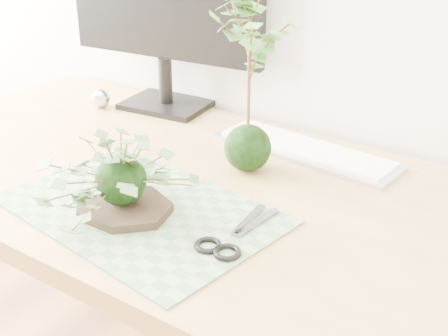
{
  "coord_description": "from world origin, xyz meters",
  "views": [
    {
      "loc": [
        0.53,
        0.39,
        1.28
      ],
      "look_at": [
        0.0,
        1.14,
        0.84
      ],
      "focal_mm": 50.0,
      "sensor_mm": 36.0,
      "label": 1
    }
  ],
  "objects_px": {
    "maple_kokedama": "(250,33)",
    "desk": "(228,233)",
    "monitor": "(164,1)",
    "keyboard": "(306,150)",
    "ivy_kokedama": "(119,158)"
  },
  "relations": [
    {
      "from": "maple_kokedama",
      "to": "desk",
      "type": "bearing_deg",
      "value": -76.29
    },
    {
      "from": "monitor",
      "to": "ivy_kokedama",
      "type": "bearing_deg",
      "value": -65.61
    },
    {
      "from": "desk",
      "to": "ivy_kokedama",
      "type": "distance_m",
      "value": 0.28
    },
    {
      "from": "keyboard",
      "to": "maple_kokedama",
      "type": "bearing_deg",
      "value": -109.13
    },
    {
      "from": "keyboard",
      "to": "monitor",
      "type": "xyz_separation_m",
      "value": [
        -0.42,
        0.06,
        0.25
      ]
    },
    {
      "from": "ivy_kokedama",
      "to": "keyboard",
      "type": "xyz_separation_m",
      "value": [
        0.14,
        0.41,
        -0.1
      ]
    },
    {
      "from": "ivy_kokedama",
      "to": "maple_kokedama",
      "type": "xyz_separation_m",
      "value": [
        0.08,
        0.27,
        0.17
      ]
    },
    {
      "from": "desk",
      "to": "monitor",
      "type": "bearing_deg",
      "value": 142.56
    },
    {
      "from": "desk",
      "to": "ivy_kokedama",
      "type": "bearing_deg",
      "value": -122.82
    },
    {
      "from": "monitor",
      "to": "keyboard",
      "type": "bearing_deg",
      "value": -14.81
    },
    {
      "from": "desk",
      "to": "maple_kokedama",
      "type": "height_order",
      "value": "maple_kokedama"
    },
    {
      "from": "ivy_kokedama",
      "to": "keyboard",
      "type": "relative_size",
      "value": 0.75
    },
    {
      "from": "desk",
      "to": "maple_kokedama",
      "type": "xyz_separation_m",
      "value": [
        -0.03,
        0.1,
        0.36
      ]
    },
    {
      "from": "desk",
      "to": "maple_kokedama",
      "type": "relative_size",
      "value": 4.11
    },
    {
      "from": "desk",
      "to": "maple_kokedama",
      "type": "bearing_deg",
      "value": 103.71
    }
  ]
}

